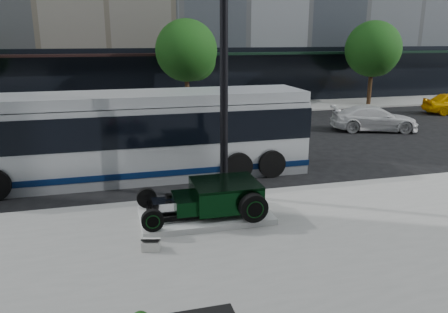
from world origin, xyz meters
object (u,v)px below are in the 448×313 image
object	(u,v)px
hot_rod	(217,196)
transit_bus	(134,135)
white_sedan	(374,119)
lamppost	(224,77)

from	to	relation	value
hot_rod	transit_bus	size ratio (longest dim) A/B	0.27
white_sedan	lamppost	bearing A→B (deg)	145.55
hot_rod	lamppost	size ratio (longest dim) A/B	0.42
lamppost	white_sedan	size ratio (longest dim) A/B	1.75
lamppost	transit_bus	world-z (taller)	lamppost
hot_rod	transit_bus	world-z (taller)	transit_bus
transit_bus	white_sedan	size ratio (longest dim) A/B	2.78
lamppost	white_sedan	xyz separation A→B (m)	(10.08, 7.62, -3.02)
hot_rod	lamppost	bearing A→B (deg)	69.18
lamppost	white_sedan	distance (m)	12.99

